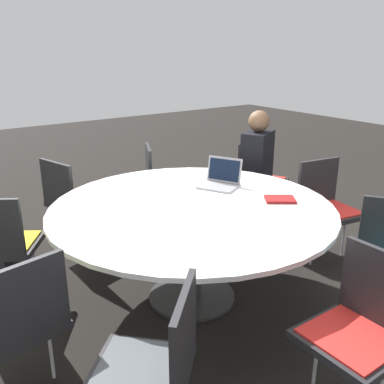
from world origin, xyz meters
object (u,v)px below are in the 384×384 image
object	(u,v)px
person_0	(258,163)
laptop	(221,179)
chair_0	(257,175)
chair_3	(1,240)
chair_5	(155,363)
chair_1	(162,180)
chair_6	(361,323)
handbag	(10,255)
chair_4	(17,319)
chair_8	(327,202)
spiral_notebook	(280,199)
chair_2	(71,197)

from	to	relation	value
person_0	laptop	world-z (taller)	person_0
chair_0	chair_3	bearing A→B (deg)	-24.46
chair_0	chair_5	xyz separation A→B (m)	(-1.77, 2.29, 0.00)
person_0	laptop	bearing A→B (deg)	-1.00
chair_1	chair_6	world-z (taller)	same
chair_0	handbag	size ratio (longest dim) A/B	2.40
chair_1	chair_5	distance (m)	2.59
chair_6	chair_3	bearing A→B (deg)	31.22
chair_0	laptop	world-z (taller)	laptop
chair_4	chair_8	size ratio (longest dim) A/B	1.00
chair_3	spiral_notebook	size ratio (longest dim) A/B	3.34
chair_0	chair_4	world-z (taller)	same
chair_0	chair_4	xyz separation A→B (m)	(-1.11, 2.68, 0.00)
chair_1	chair_0	bearing A→B (deg)	90.62
chair_0	handbag	distance (m)	2.46
person_0	chair_1	bearing A→B (deg)	-66.87
chair_5	laptop	xyz separation A→B (m)	(1.20, -1.33, 0.26)
chair_1	person_0	xyz separation A→B (m)	(-0.60, -0.72, 0.19)
chair_8	spiral_notebook	size ratio (longest dim) A/B	3.34
chair_8	spiral_notebook	distance (m)	0.78
person_0	chair_8	bearing A→B (deg)	68.74
chair_6	spiral_notebook	xyz separation A→B (m)	(1.03, -0.51, 0.22)
chair_3	spiral_notebook	world-z (taller)	chair_3
chair_3	handbag	xyz separation A→B (m)	(0.53, -0.14, -0.38)
chair_5	spiral_notebook	world-z (taller)	chair_5
chair_3	chair_4	size ratio (longest dim) A/B	1.00
chair_8	laptop	size ratio (longest dim) A/B	2.33
chair_5	spiral_notebook	size ratio (longest dim) A/B	3.34
handbag	chair_5	bearing A→B (deg)	-177.30
chair_6	spiral_notebook	size ratio (longest dim) A/B	3.34
chair_0	laptop	xyz separation A→B (m)	(-0.57, 0.96, 0.26)
chair_6	chair_2	bearing A→B (deg)	10.87
person_0	spiral_notebook	xyz separation A→B (m)	(-0.90, 0.66, 0.03)
chair_6	chair_8	size ratio (longest dim) A/B	1.00
chair_4	chair_3	bearing A→B (deg)	70.56
chair_1	handbag	size ratio (longest dim) A/B	2.40
chair_2	chair_3	bearing A→B (deg)	-66.71
chair_4	handbag	bearing A→B (deg)	68.44
laptop	chair_1	bearing A→B (deg)	149.28
chair_0	chair_4	distance (m)	2.91
chair_8	laptop	xyz separation A→B (m)	(0.37, 0.86, 0.26)
chair_2	chair_8	distance (m)	2.22
chair_4	spiral_notebook	world-z (taller)	chair_4
chair_1	chair_6	xyz separation A→B (m)	(-2.53, 0.45, 0.00)
spiral_notebook	chair_8	bearing A→B (deg)	-79.30
chair_8	spiral_notebook	world-z (taller)	chair_8
chair_0	chair_1	xyz separation A→B (m)	(0.42, 0.90, 0.00)
chair_2	chair_6	size ratio (longest dim) A/B	1.00
chair_0	spiral_notebook	size ratio (longest dim) A/B	3.34
chair_1	chair_6	bearing A→B (deg)	15.48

